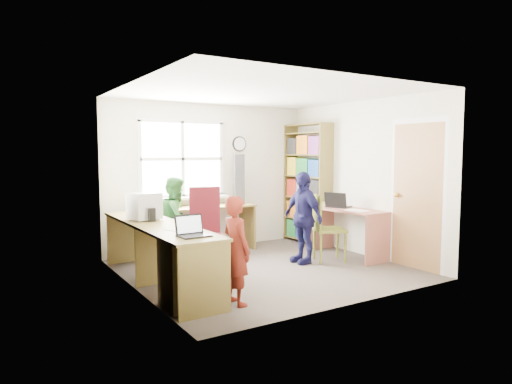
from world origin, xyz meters
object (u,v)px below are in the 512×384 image
at_px(wooden_chair, 325,225).
at_px(laptop_left, 192,231).
at_px(person_red, 236,250).
at_px(bookshelf, 307,187).
at_px(crt_monitor, 144,206).
at_px(person_green, 176,220).
at_px(swivel_chair, 207,236).
at_px(right_desk, 348,222).
at_px(cd_tower, 239,179).
at_px(potted_plant, 179,198).
at_px(l_desk, 185,251).
at_px(laptop_right, 337,204).
at_px(person_navy, 303,217).

bearing_deg(wooden_chair, laptop_left, -137.38).
relative_size(wooden_chair, person_red, 0.85).
distance_m(bookshelf, crt_monitor, 3.27).
bearing_deg(person_green, swivel_chair, -135.10).
xyz_separation_m(right_desk, laptop_left, (-3.02, -0.91, 0.26)).
bearing_deg(cd_tower, potted_plant, -163.99).
distance_m(l_desk, crt_monitor, 0.91).
relative_size(bookshelf, laptop_left, 6.41).
height_order(person_red, person_green, person_green).
height_order(wooden_chair, person_red, person_red).
relative_size(right_desk, person_red, 1.12).
bearing_deg(l_desk, cd_tower, 45.37).
xyz_separation_m(l_desk, crt_monitor, (-0.23, 0.74, 0.47)).
height_order(l_desk, laptop_right, laptop_right).
relative_size(bookshelf, person_green, 1.68).
relative_size(l_desk, potted_plant, 9.88).
bearing_deg(person_red, potted_plant, -10.77).
relative_size(laptop_left, person_red, 0.28).
xyz_separation_m(l_desk, swivel_chair, (0.57, 0.62, 0.03)).
relative_size(swivel_chair, laptop_left, 3.45).
distance_m(wooden_chair, laptop_left, 2.63).
bearing_deg(person_navy, person_green, -122.98).
xyz_separation_m(laptop_left, cd_tower, (1.90, 2.35, 0.36)).
distance_m(swivel_chair, laptop_right, 2.24).
bearing_deg(person_red, laptop_right, -65.62).
relative_size(l_desk, swivel_chair, 2.61).
bearing_deg(wooden_chair, right_desk, 32.07).
height_order(l_desk, swivel_chair, swivel_chair).
xyz_separation_m(potted_plant, person_navy, (1.33, -1.41, -0.23)).
bearing_deg(right_desk, crt_monitor, 169.97).
bearing_deg(wooden_chair, person_red, -130.26).
bearing_deg(swivel_chair, right_desk, 8.01).
xyz_separation_m(l_desk, person_red, (0.26, -0.76, 0.12)).
distance_m(laptop_left, person_green, 2.00).
distance_m(l_desk, bookshelf, 3.35).
distance_m(right_desk, person_red, 2.79).
bearing_deg(swivel_chair, laptop_left, -105.54).
distance_m(laptop_left, laptop_right, 3.16).
bearing_deg(person_red, person_green, -6.40).
distance_m(wooden_chair, person_red, 2.28).
bearing_deg(crt_monitor, laptop_right, -17.79).
relative_size(cd_tower, person_navy, 0.62).
height_order(right_desk, person_red, person_red).
distance_m(bookshelf, laptop_right, 1.01).
bearing_deg(person_red, person_navy, -59.62).
bearing_deg(person_navy, potted_plant, -137.88).
height_order(l_desk, crt_monitor, crt_monitor).
bearing_deg(potted_plant, person_red, -98.82).
relative_size(laptop_right, cd_tower, 0.55).
distance_m(cd_tower, person_navy, 1.52).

